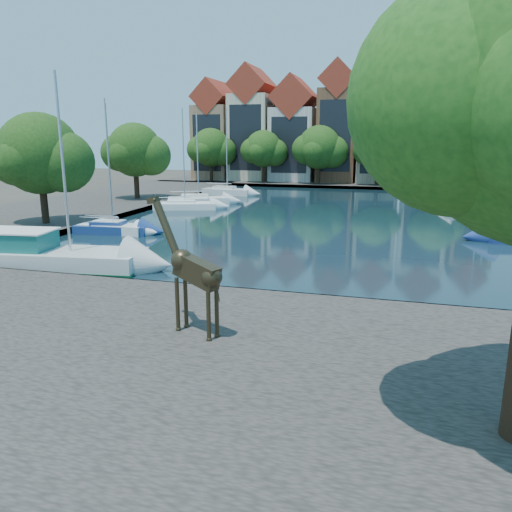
{
  "coord_description": "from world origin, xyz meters",
  "views": [
    {
      "loc": [
        4.56,
        -19.91,
        6.9
      ],
      "look_at": [
        -0.44,
        -2.0,
        2.45
      ],
      "focal_mm": 35.0,
      "sensor_mm": 36.0,
      "label": 1
    }
  ],
  "objects": [
    {
      "name": "ground",
      "position": [
        0.0,
        0.0,
        0.0
      ],
      "size": [
        160.0,
        160.0,
        0.0
      ],
      "primitive_type": "plane",
      "color": "#38332B",
      "rests_on": "ground"
    },
    {
      "name": "water_basin",
      "position": [
        0.0,
        24.0,
        0.04
      ],
      "size": [
        38.0,
        50.0,
        0.08
      ],
      "primitive_type": "cube",
      "color": "black",
      "rests_on": "ground"
    },
    {
      "name": "near_quay",
      "position": [
        0.0,
        -7.0,
        0.25
      ],
      "size": [
        50.0,
        14.0,
        0.5
      ],
      "primitive_type": "cube",
      "color": "#48423E",
      "rests_on": "ground"
    },
    {
      "name": "far_quay",
      "position": [
        0.0,
        56.0,
        0.25
      ],
      "size": [
        60.0,
        16.0,
        0.5
      ],
      "primitive_type": "cube",
      "color": "#48423E",
      "rests_on": "ground"
    },
    {
      "name": "left_quay",
      "position": [
        -25.0,
        24.0,
        0.25
      ],
      "size": [
        14.0,
        52.0,
        0.5
      ],
      "primitive_type": "cube",
      "color": "#48423E",
      "rests_on": "ground"
    },
    {
      "name": "townhouse_west_end",
      "position": [
        -23.0,
        55.99,
        7.36
      ],
      "size": [
        5.44,
        9.18,
        14.93
      ],
      "color": "#936F50",
      "rests_on": "far_quay"
    },
    {
      "name": "townhouse_west_mid",
      "position": [
        -17.0,
        55.99,
        8.23
      ],
      "size": [
        5.94,
        9.18,
        16.79
      ],
      "color": "beige",
      "rests_on": "far_quay"
    },
    {
      "name": "townhouse_west_inner",
      "position": [
        -10.5,
        55.99,
        7.35
      ],
      "size": [
        6.43,
        9.18,
        15.15
      ],
      "color": "beige",
      "rests_on": "far_quay"
    },
    {
      "name": "townhouse_center",
      "position": [
        -4.0,
        55.99,
        8.36
      ],
      "size": [
        5.44,
        9.18,
        16.93
      ],
      "color": "brown",
      "rests_on": "far_quay"
    },
    {
      "name": "townhouse_east_inner",
      "position": [
        2.0,
        55.99,
        7.73
      ],
      "size": [
        5.94,
        9.18,
        15.79
      ],
      "color": "tan",
      "rests_on": "far_quay"
    },
    {
      "name": "townhouse_east_mid",
      "position": [
        8.5,
        55.99,
        8.1
      ],
      "size": [
        6.43,
        9.18,
        16.65
      ],
      "color": "beige",
      "rests_on": "far_quay"
    },
    {
      "name": "townhouse_east_end",
      "position": [
        15.0,
        55.99,
        7.11
      ],
      "size": [
        5.44,
        9.18,
        14.43
      ],
      "color": "brown",
      "rests_on": "far_quay"
    },
    {
      "name": "far_tree_far_west",
      "position": [
        -21.9,
        50.49,
        5.18
      ],
      "size": [
        7.28,
        5.6,
        7.68
      ],
      "color": "#332114",
      "rests_on": "far_quay"
    },
    {
      "name": "far_tree_west",
      "position": [
        -13.91,
        50.49,
        5.08
      ],
      "size": [
        6.76,
        5.2,
        7.36
      ],
      "color": "#332114",
      "rests_on": "far_quay"
    },
    {
      "name": "far_tree_mid_west",
      "position": [
        -5.89,
        50.49,
        5.29
      ],
      "size": [
        7.8,
        6.0,
        8.0
      ],
      "color": "#332114",
      "rests_on": "far_quay"
    },
    {
      "name": "far_tree_mid_east",
      "position": [
        2.1,
        50.49,
        5.13
      ],
      "size": [
        7.02,
        5.4,
        7.52
      ],
      "color": "#332114",
      "rests_on": "far_quay"
    },
    {
      "name": "far_tree_east",
      "position": [
        10.11,
        50.49,
        5.24
      ],
      "size": [
        7.54,
        5.8,
        7.84
      ],
      "color": "#332114",
      "rests_on": "far_quay"
    },
    {
      "name": "far_tree_far_east",
      "position": [
        18.09,
        50.49,
        5.08
      ],
      "size": [
        6.76,
        5.2,
        7.36
      ],
      "color": "#332114",
      "rests_on": "far_quay"
    },
    {
      "name": "side_tree_left_near",
      "position": [
        -20.89,
        11.99,
        5.49
      ],
      "size": [
        7.8,
        6.0,
        8.2
      ],
      "color": "#332114",
      "rests_on": "left_quay"
    },
    {
      "name": "side_tree_left_far",
      "position": [
        -21.9,
        27.99,
        5.38
      ],
      "size": [
        7.28,
        5.6,
        7.88
      ],
      "color": "#332114",
      "rests_on": "left_quay"
    },
    {
      "name": "giraffe_statue",
      "position": [
        -1.71,
        -5.32,
        2.69
      ],
      "size": [
        3.01,
        1.46,
        4.47
      ],
      "color": "#322919",
      "rests_on": "near_quay"
    },
    {
      "name": "motorsailer",
      "position": [
        -13.34,
        2.04,
        0.84
      ],
      "size": [
        10.29,
        4.21,
        10.0
      ],
      "color": "silver",
      "rests_on": "water_basin"
    },
    {
      "name": "sailboat_left_a",
      "position": [
        -15.0,
        11.64,
        0.6
      ],
      "size": [
        4.91,
        1.74,
        9.06
      ],
      "color": "white",
      "rests_on": "water_basin"
    },
    {
      "name": "sailboat_left_b",
      "position": [
        -15.0,
        11.59,
        0.56
      ],
      "size": [
        5.57,
        2.48,
        9.4
      ],
      "color": "navy",
      "rests_on": "water_basin"
    },
    {
      "name": "sailboat_left_c",
      "position": [
        -15.0,
        24.63,
        0.55
      ],
      "size": [
        6.32,
        3.82,
        9.43
      ],
      "color": "white",
      "rests_on": "water_basin"
    },
    {
      "name": "sailboat_left_d",
      "position": [
        -15.0,
        28.1,
        0.64
      ],
      "size": [
        6.57,
        4.45,
        9.07
      ],
      "color": "white",
      "rests_on": "water_basin"
    },
    {
      "name": "sailboat_left_e",
      "position": [
        -15.0,
        37.27,
        0.65
      ],
      "size": [
        5.94,
        2.35,
        10.04
      ],
      "color": "silver",
      "rests_on": "water_basin"
    },
    {
      "name": "sailboat_right_c",
      "position": [
        12.0,
        29.06,
        0.54
      ],
      "size": [
        5.8,
        3.2,
        7.58
      ],
      "color": "silver",
      "rests_on": "water_basin"
    },
    {
      "name": "sailboat_right_d",
      "position": [
        15.0,
        43.21,
        0.61
      ],
      "size": [
        6.03,
        3.25,
        8.27
      ],
      "color": "silver",
      "rests_on": "water_basin"
    }
  ]
}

